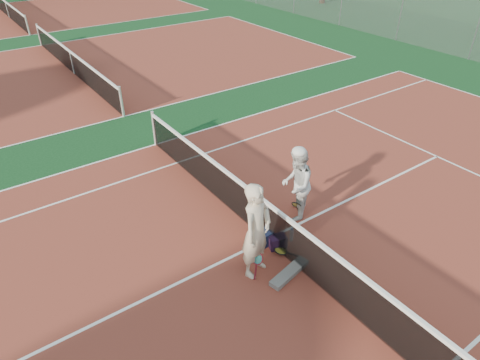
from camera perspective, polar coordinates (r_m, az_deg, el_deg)
name	(u,v)px	position (r m, az deg, el deg)	size (l,w,h in m)	color
ground	(266,240)	(9.56, 3.54, -7.99)	(130.00, 130.00, 0.00)	#0F3717
court_main	(266,240)	(9.56, 3.55, -7.97)	(23.77, 10.97, 0.01)	maroon
court_far_a	(74,74)	(20.57, -21.20, 13.07)	(23.77, 10.97, 0.01)	maroon
court_far_b	(10,18)	(33.45, -28.38, 18.52)	(23.77, 10.97, 0.01)	maroon
net_main	(267,222)	(9.23, 3.65, -5.59)	(0.10, 10.98, 1.02)	black
net_far_a	(72,62)	(20.42, -21.49, 14.40)	(0.10, 10.98, 1.02)	black
net_far_b	(7,9)	(33.36, -28.62, 19.35)	(0.10, 10.98, 1.02)	black
fence_right	(437,18)	(24.50, 24.76, 18.97)	(54.50, 0.06, 3.00)	slate
player_a	(256,231)	(8.18, 2.20, -6.77)	(0.75, 0.49, 2.06)	beige
player_b	(296,185)	(9.77, 7.53, -0.62)	(0.87, 0.68, 1.79)	silver
racket_red	(257,264)	(8.56, 2.28, -11.19)	(0.19, 0.27, 0.59)	maroon
racket_black_held	(296,210)	(10.05, 7.49, -3.98)	(0.35, 0.27, 0.52)	black
racket_spare	(281,252)	(9.22, 5.44, -9.48)	(0.60, 0.27, 0.11)	black
sports_bag_navy	(263,239)	(9.33, 3.03, -7.84)	(0.42, 0.29, 0.33)	black
sports_bag_purple	(277,242)	(9.31, 5.02, -8.20)	(0.36, 0.25, 0.29)	black
net_cover_canvas	(289,273)	(8.79, 6.60, -12.18)	(1.01, 0.23, 0.11)	#66605C
water_bottle	(291,235)	(9.50, 6.87, -7.33)	(0.09, 0.09, 0.30)	silver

